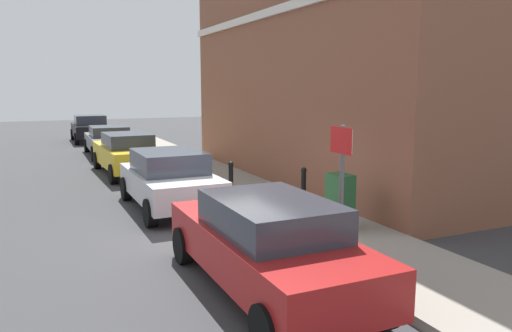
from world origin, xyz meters
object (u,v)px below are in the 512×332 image
Objects in this scene: car_black at (90,128)px; bollard_far_kerb at (231,180)px; car_red at (267,243)px; car_grey at (109,140)px; utility_cabinet at (340,204)px; bollard_near_cabinet at (303,187)px; street_sign at (341,173)px; car_silver at (170,179)px; car_yellow at (127,153)px.

bollard_far_kerb is at bearing -174.40° from car_black.
car_grey is at bearing -0.31° from car_red.
car_black reaches higher than bollard_far_kerb.
car_black is at bearing 2.02° from car_grey.
car_grey is 3.82× the size of utility_cabinet.
car_red is at bearing -179.35° from car_grey.
car_grey reaches higher than bollard_near_cabinet.
street_sign reaches higher than car_red.
car_black is 1.74× the size of street_sign.
utility_cabinet is at bearing 55.74° from street_sign.
bollard_far_kerb is (-1.23, 1.58, 0.00)m from bollard_near_cabinet.
bollard_near_cabinet is 2.00m from bollard_far_kerb.
bollard_far_kerb is at bearing 90.61° from street_sign.
utility_cabinet reaches higher than bollard_near_cabinet.
bollard_near_cabinet is 1.00× the size of bollard_far_kerb.
street_sign is at bearing -89.39° from bollard_far_kerb.
car_silver is at bearing 162.00° from bollard_far_kerb.
car_grey is at bearing 101.58° from bollard_near_cabinet.
car_grey is 16.23m from street_sign.
bollard_near_cabinet is at bearing -161.51° from car_yellow.
car_yellow is 3.85× the size of utility_cabinet.
bollard_far_kerb is (1.48, 5.18, -0.06)m from car_red.
utility_cabinet is at bearing -93.43° from bollard_near_cabinet.
utility_cabinet is (2.61, -3.72, -0.09)m from car_silver.
utility_cabinet is at bearing -70.79° from bollard_far_kerb.
bollard_near_cabinet is at bearing 70.07° from street_sign.
car_silver is at bearing 124.97° from utility_cabinet.
bollard_near_cabinet is 3.59m from street_sign.
bollard_far_kerb is (1.53, -17.60, -0.06)m from car_black.
car_grey is at bearing -3.25° from car_yellow.
car_red is 3.26m from utility_cabinet.
car_black reaches higher than car_red.
car_yellow is (-0.08, 5.54, -0.01)m from car_silver.
utility_cabinet is at bearing -165.48° from car_yellow.
car_grey is 4.23× the size of bollard_near_cabinet.
utility_cabinet is at bearing -172.09° from car_black.
car_red is at bearing 179.65° from car_silver.
street_sign is (1.61, -10.85, 0.90)m from car_yellow.
car_red is 16.49m from car_grey.
car_black is at bearing -1.78° from car_yellow.
bollard_near_cabinet is at bearing 86.57° from utility_cabinet.
utility_cabinet is 2.15m from street_sign.
car_silver is at bearing -179.44° from car_grey.
street_sign reaches higher than car_yellow.
car_grey is at bearing 97.10° from bollard_far_kerb.
car_yellow is at bearing 179.31° from car_grey.
street_sign reaches higher than car_grey.
utility_cabinet is (2.66, -20.85, -0.08)m from car_black.
car_red is 4.31× the size of bollard_near_cabinet.
car_yellow is at bearing 104.48° from bollard_far_kerb.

